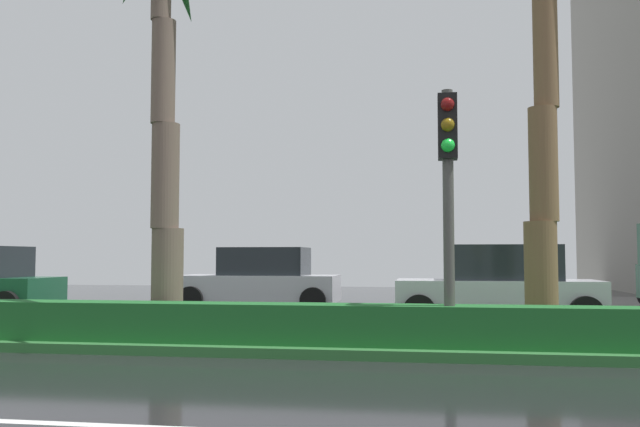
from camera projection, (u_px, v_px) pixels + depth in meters
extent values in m
cube|color=black|center=(183.00, 336.00, 13.12)|extent=(90.00, 42.00, 0.10)
cube|color=#2D6B33|center=(163.00, 335.00, 12.14)|extent=(85.50, 4.00, 0.15)
cube|color=#1E6028|center=(129.00, 321.00, 10.79)|extent=(76.50, 0.70, 0.60)
cylinder|color=brown|center=(167.00, 281.00, 11.63)|extent=(0.54, 0.54, 1.79)
cylinder|color=brown|center=(165.00, 176.00, 11.70)|extent=(0.47, 0.47, 1.79)
cylinder|color=brown|center=(163.00, 72.00, 11.77)|extent=(0.41, 0.41, 1.79)
cylinder|color=brown|center=(541.00, 279.00, 11.16)|extent=(0.53, 0.53, 1.89)
cylinder|color=brown|center=(543.00, 164.00, 11.28)|extent=(0.47, 0.47, 1.89)
cylinder|color=brown|center=(545.00, 52.00, 11.40)|extent=(0.40, 0.40, 1.89)
cylinder|color=#4C4C47|center=(449.00, 217.00, 10.02)|extent=(0.16, 0.16, 3.77)
cube|color=black|center=(447.00, 127.00, 10.10)|extent=(0.28, 0.32, 0.96)
sphere|color=maroon|center=(447.00, 104.00, 9.95)|extent=(0.20, 0.20, 0.20)
sphere|color=#7F600F|center=(448.00, 125.00, 9.93)|extent=(0.20, 0.20, 0.20)
sphere|color=#1EEA3F|center=(448.00, 145.00, 9.92)|extent=(0.20, 0.20, 0.20)
cylinder|color=black|center=(7.00, 306.00, 15.77)|extent=(0.68, 0.22, 0.68)
cylinder|color=black|center=(50.00, 301.00, 17.54)|extent=(0.68, 0.22, 0.68)
cube|color=silver|center=(260.00, 288.00, 18.85)|extent=(4.30, 1.76, 0.72)
cube|color=#1E2328|center=(265.00, 261.00, 18.87)|extent=(2.30, 1.58, 0.76)
cylinder|color=black|center=(191.00, 299.00, 18.21)|extent=(0.68, 0.22, 0.68)
cylinder|color=black|center=(212.00, 295.00, 19.98)|extent=(0.68, 0.22, 0.68)
cylinder|color=black|center=(313.00, 300.00, 17.68)|extent=(0.68, 0.22, 0.68)
cylinder|color=black|center=(324.00, 296.00, 19.45)|extent=(0.68, 0.22, 0.68)
cube|color=silver|center=(497.00, 297.00, 14.87)|extent=(4.30, 1.76, 0.72)
cube|color=#1E2328|center=(503.00, 262.00, 14.89)|extent=(2.30, 1.58, 0.76)
cylinder|color=black|center=(419.00, 311.00, 14.23)|extent=(0.68, 0.22, 0.68)
cylinder|color=black|center=(421.00, 305.00, 16.01)|extent=(0.68, 0.22, 0.68)
cylinder|color=black|center=(586.00, 313.00, 13.70)|extent=(0.68, 0.22, 0.68)
cylinder|color=black|center=(568.00, 307.00, 15.48)|extent=(0.68, 0.22, 0.68)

